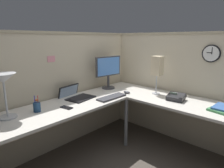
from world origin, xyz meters
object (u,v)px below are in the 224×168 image
(desk_lamp_paper, at_px, (157,67))
(book_stack, at_px, (223,109))
(keyboard, at_px, (112,97))
(desk_lamp_dome, at_px, (3,82))
(cell_phone, at_px, (67,108))
(wall_clock, at_px, (211,54))
(computer_mouse, at_px, (127,92))
(monitor, at_px, (108,70))
(office_phone, at_px, (176,97))
(pen_cup, at_px, (37,107))
(laptop, at_px, (75,96))

(desk_lamp_paper, bearing_deg, book_stack, -95.10)
(keyboard, height_order, desk_lamp_paper, desk_lamp_paper)
(desk_lamp_dome, bearing_deg, desk_lamp_paper, -20.38)
(book_stack, bearing_deg, cell_phone, 130.11)
(wall_clock, bearing_deg, cell_phone, 144.65)
(desk_lamp_dome, bearing_deg, cell_phone, -19.59)
(keyboard, xyz_separation_m, cell_phone, (-0.62, 0.12, -0.01))
(computer_mouse, relative_size, cell_phone, 0.72)
(monitor, bearing_deg, office_phone, -81.67)
(desk_lamp_dome, bearing_deg, book_stack, -42.35)
(keyboard, xyz_separation_m, pen_cup, (-0.90, 0.26, 0.04))
(computer_mouse, bearing_deg, book_stack, -81.28)
(cell_phone, height_order, desk_lamp_paper, desk_lamp_paper)
(pen_cup, xyz_separation_m, wall_clock, (1.74, -1.18, 0.53))
(keyboard, distance_m, cell_phone, 0.63)
(keyboard, bearing_deg, pen_cup, 164.71)
(wall_clock, bearing_deg, monitor, 111.54)
(desk_lamp_dome, bearing_deg, monitor, 2.24)
(computer_mouse, xyz_separation_m, cell_phone, (-0.93, 0.13, -0.01))
(desk_lamp_dome, bearing_deg, computer_mouse, -12.48)
(monitor, xyz_separation_m, desk_lamp_paper, (0.23, -0.70, 0.09))
(computer_mouse, bearing_deg, wall_clock, -59.45)
(laptop, bearing_deg, desk_lamp_dome, -176.48)
(desk_lamp_dome, bearing_deg, pen_cup, -11.69)
(monitor, bearing_deg, desk_lamp_paper, -71.57)
(computer_mouse, relative_size, desk_lamp_paper, 0.20)
(laptop, xyz_separation_m, desk_lamp_paper, (0.88, -0.70, 0.36))
(office_phone, distance_m, book_stack, 0.53)
(desk_lamp_dome, xyz_separation_m, desk_lamp_paper, (1.74, -0.65, 0.02))
(laptop, bearing_deg, monitor, 0.52)
(pen_cup, distance_m, wall_clock, 2.16)
(desk_lamp_dome, height_order, desk_lamp_paper, desk_lamp_paper)
(keyboard, distance_m, office_phone, 0.82)
(desk_lamp_paper, height_order, wall_clock, wall_clock)
(computer_mouse, distance_m, pen_cup, 1.23)
(laptop, xyz_separation_m, wall_clock, (1.15, -1.29, 0.56))
(monitor, distance_m, keyboard, 0.58)
(desk_lamp_dome, relative_size, wall_clock, 2.02)
(cell_phone, bearing_deg, desk_lamp_paper, -31.36)
(cell_phone, relative_size, desk_lamp_paper, 0.27)
(computer_mouse, height_order, wall_clock, wall_clock)
(monitor, xyz_separation_m, laptop, (-0.64, -0.01, -0.27))
(pen_cup, distance_m, book_stack, 2.01)
(computer_mouse, distance_m, desk_lamp_paper, 0.55)
(cell_phone, distance_m, book_stack, 1.72)
(cell_phone, bearing_deg, office_phone, -46.15)
(monitor, height_order, book_stack, monitor)
(monitor, relative_size, wall_clock, 2.27)
(book_stack, xyz_separation_m, desk_lamp_paper, (0.08, 0.87, 0.36))
(desk_lamp_dome, relative_size, office_phone, 1.98)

